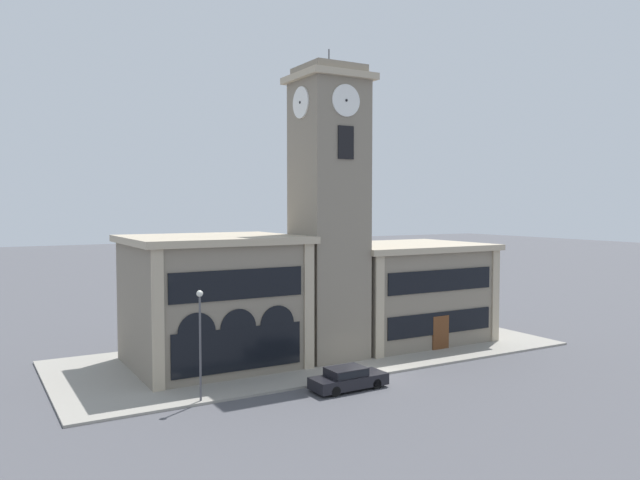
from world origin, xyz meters
TOP-DOWN VIEW (x-y plane):
  - ground_plane at (0.00, 0.00)m, footprint 300.00×300.00m
  - sidewalk_kerb at (0.00, 7.24)m, footprint 36.59×14.47m
  - clock_tower at (-0.00, 5.52)m, footprint 5.03×5.03m
  - town_hall_left_wing at (-7.76, 7.88)m, footprint 11.29×9.81m
  - town_hall_right_wing at (8.38, 7.89)m, footprint 12.53×9.81m
  - parked_car_near at (-2.84, -1.43)m, footprint 4.68×1.89m
  - street_lamp at (-11.21, 0.39)m, footprint 0.36×0.36m

SIDE VIEW (x-z plane):
  - ground_plane at x=0.00m, z-range 0.00..0.00m
  - sidewalk_kerb at x=0.00m, z-range 0.00..0.15m
  - parked_car_near at x=-2.84m, z-range 0.03..1.35m
  - town_hall_right_wing at x=8.38m, z-range 0.03..7.80m
  - street_lamp at x=-11.21m, z-range 1.07..7.15m
  - town_hall_left_wing at x=-7.76m, z-range 0.03..8.82m
  - clock_tower at x=0.00m, z-range -0.55..21.05m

